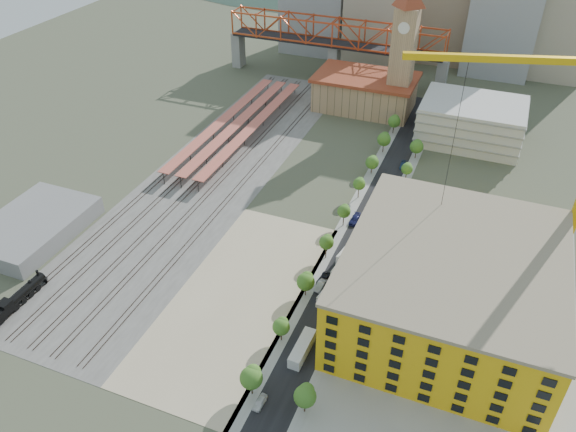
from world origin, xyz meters
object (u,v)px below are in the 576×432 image
at_px(clock_tower, 405,40).
at_px(locomotive, 16,300).
at_px(site_trailer_d, 350,252).
at_px(car_0, 260,403).
at_px(site_trailer_b, 330,292).
at_px(construction_building, 450,286).
at_px(site_trailer_c, 343,267).
at_px(site_trailer_a, 302,348).

relative_size(clock_tower, locomotive, 2.61).
xyz_separation_m(site_trailer_d, car_0, (-3.00, -49.71, -0.71)).
height_order(site_trailer_b, site_trailer_d, site_trailer_d).
distance_m(clock_tower, construction_building, 107.36).
bearing_deg(locomotive, site_trailer_c, 31.14).
xyz_separation_m(clock_tower, site_trailer_c, (8.00, -93.23, -27.47)).
bearing_deg(site_trailer_c, clock_tower, 103.40).
xyz_separation_m(site_trailer_b, site_trailer_c, (0.00, 9.74, -0.04)).
relative_size(clock_tower, car_0, 12.67).
bearing_deg(site_trailer_b, car_0, -85.14).
xyz_separation_m(clock_tower, construction_building, (34.00, -99.99, -19.29)).
height_order(locomotive, site_trailer_d, locomotive).
bearing_deg(clock_tower, construction_building, -71.22).
bearing_deg(site_trailer_b, site_trailer_d, 99.93).
relative_size(site_trailer_a, site_trailer_d, 0.97).
xyz_separation_m(construction_building, site_trailer_c, (-26.00, 6.76, -8.19)).
relative_size(locomotive, car_0, 4.85).
bearing_deg(car_0, construction_building, 55.60).
relative_size(locomotive, site_trailer_d, 1.94).
bearing_deg(site_trailer_a, site_trailer_b, 91.29).
height_order(clock_tower, site_trailer_c, clock_tower).
relative_size(site_trailer_c, site_trailer_d, 0.87).
distance_m(site_trailer_b, site_trailer_c, 9.74).
bearing_deg(site_trailer_a, site_trailer_d, 91.29).
xyz_separation_m(site_trailer_b, site_trailer_d, (0.00, 15.89, 0.14)).
bearing_deg(site_trailer_d, site_trailer_b, -79.74).
height_order(construction_building, site_trailer_b, construction_building).
bearing_deg(site_trailer_c, site_trailer_b, -81.50).
bearing_deg(car_0, locomotive, -179.51).
relative_size(site_trailer_a, site_trailer_b, 1.08).
distance_m(clock_tower, site_trailer_c, 97.53).
xyz_separation_m(construction_building, site_trailer_d, (-26.00, 12.91, -8.00)).
xyz_separation_m(site_trailer_c, site_trailer_d, (0.00, 6.15, 0.18)).
bearing_deg(car_0, site_trailer_a, 82.56).
bearing_deg(site_trailer_b, construction_building, 16.45).
xyz_separation_m(clock_tower, site_trailer_d, (8.00, -87.08, -27.29)).
distance_m(clock_tower, locomotive, 147.66).
distance_m(clock_tower, car_0, 139.72).
bearing_deg(site_trailer_d, clock_tower, 105.50).
xyz_separation_m(construction_building, car_0, (-29.00, -36.80, -8.71)).
bearing_deg(site_trailer_d, locomotive, -134.85).
height_order(locomotive, site_trailer_a, locomotive).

